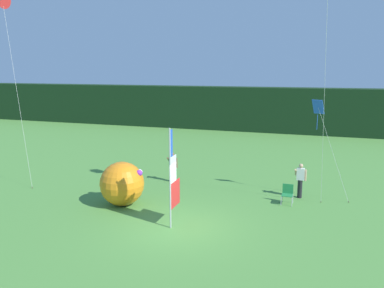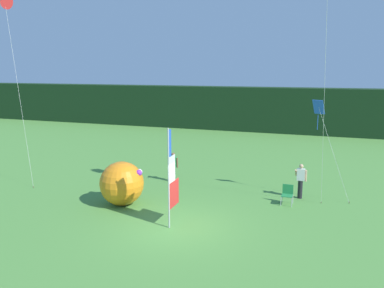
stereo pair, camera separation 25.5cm
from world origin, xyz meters
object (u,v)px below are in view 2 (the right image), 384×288
(inflatable_balloon, at_px, (122,183))
(folding_chair, at_px, (287,193))
(person_near_banner, at_px, (301,180))
(person_mid_field, at_px, (173,166))
(kite_red_delta_0, at_px, (5,2))
(kite_blue_diamond_2, at_px, (320,112))
(banner_flag, at_px, (172,179))

(inflatable_balloon, height_order, folding_chair, inflatable_balloon)
(person_near_banner, height_order, folding_chair, person_near_banner)
(person_mid_field, relative_size, kite_red_delta_0, 0.16)
(kite_blue_diamond_2, bearing_deg, inflatable_balloon, -154.41)
(person_mid_field, xyz_separation_m, kite_red_delta_0, (-9.05, -1.63, 8.73))
(banner_flag, height_order, kite_blue_diamond_2, kite_blue_diamond_2)
(kite_red_delta_0, height_order, kite_blue_diamond_2, kite_red_delta_0)
(banner_flag, relative_size, kite_blue_diamond_2, 0.84)
(banner_flag, height_order, folding_chair, banner_flag)
(person_near_banner, distance_m, person_mid_field, 6.75)
(inflatable_balloon, distance_m, folding_chair, 7.50)
(person_near_banner, distance_m, kite_blue_diamond_2, 3.29)
(person_near_banner, distance_m, inflatable_balloon, 8.34)
(banner_flag, distance_m, folding_chair, 5.81)
(person_mid_field, height_order, folding_chair, person_mid_field)
(inflatable_balloon, bearing_deg, folding_chair, 20.20)
(banner_flag, relative_size, person_mid_field, 2.43)
(person_mid_field, height_order, inflatable_balloon, inflatable_balloon)
(person_mid_field, xyz_separation_m, folding_chair, (6.25, -1.59, -0.35))
(folding_chair, relative_size, kite_blue_diamond_2, 0.19)
(person_mid_field, bearing_deg, folding_chair, -14.24)
(person_near_banner, distance_m, folding_chair, 1.21)
(banner_flag, bearing_deg, person_mid_field, 111.91)
(inflatable_balloon, height_order, kite_blue_diamond_2, kite_blue_diamond_2)
(person_near_banner, relative_size, person_mid_field, 1.03)
(person_near_banner, height_order, person_mid_field, person_near_banner)
(person_near_banner, bearing_deg, kite_red_delta_0, -176.05)
(person_mid_field, relative_size, folding_chair, 1.81)
(person_near_banner, relative_size, folding_chair, 1.87)
(banner_flag, xyz_separation_m, person_mid_field, (-2.24, 5.57, -1.02))
(person_near_banner, bearing_deg, person_mid_field, 175.39)
(person_mid_field, height_order, kite_red_delta_0, kite_red_delta_0)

